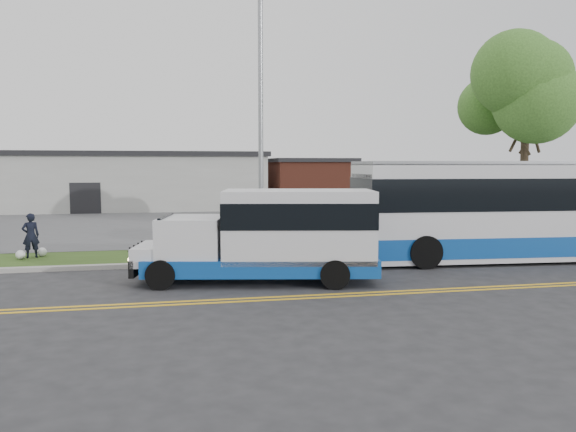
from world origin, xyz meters
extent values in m
plane|color=#28282B|center=(0.00, 0.00, 0.00)|extent=(140.00, 140.00, 0.00)
cube|color=gold|center=(0.00, -3.85, 0.01)|extent=(70.00, 0.12, 0.01)
cube|color=gold|center=(0.00, -4.15, 0.01)|extent=(70.00, 0.12, 0.01)
cube|color=#9E9B93|center=(0.00, 1.10, 0.07)|extent=(80.00, 0.30, 0.15)
cube|color=#2B4316|center=(0.00, 2.90, 0.05)|extent=(80.00, 3.30, 0.10)
cube|color=#4C4C4F|center=(0.00, 17.00, 0.05)|extent=(80.00, 25.00, 0.10)
cube|color=#9E9E99|center=(-6.00, 27.00, 2.00)|extent=(25.00, 10.00, 4.00)
cube|color=black|center=(-6.00, 27.00, 4.17)|extent=(25.40, 10.40, 0.35)
cube|color=black|center=(-6.00, 22.05, 1.10)|extent=(2.00, 0.15, 2.20)
cube|color=brown|center=(10.50, 26.00, 1.80)|extent=(6.00, 7.00, 3.60)
cube|color=black|center=(10.50, 26.00, 3.75)|extent=(6.30, 7.30, 0.30)
cylinder|color=#35251C|center=(14.00, 3.00, 2.48)|extent=(0.32, 0.32, 4.76)
ellipsoid|color=#345B20|center=(14.00, 3.00, 6.22)|extent=(5.20, 5.20, 4.42)
cylinder|color=gray|center=(3.00, 2.80, 4.85)|extent=(0.18, 0.18, 9.50)
cube|color=#0D4294|center=(2.28, -1.85, 0.53)|extent=(6.87, 3.42, 0.48)
cube|color=silver|center=(3.33, -2.06, 1.64)|extent=(4.59, 2.99, 2.03)
cube|color=black|center=(3.33, -2.06, 1.98)|extent=(4.62, 3.03, 0.72)
cube|color=silver|center=(0.29, -1.47, 1.30)|extent=(2.10, 2.37, 1.16)
cube|color=black|center=(-0.42, -1.33, 1.50)|extent=(0.44, 1.82, 0.87)
cube|color=silver|center=(-0.75, -1.27, 0.82)|extent=(1.32, 2.13, 0.53)
cube|color=black|center=(-1.18, -1.19, 0.53)|extent=(0.52, 1.97, 0.48)
sphere|color=#FFD88C|center=(-1.36, -1.89, 0.77)|extent=(0.23, 0.23, 0.19)
sphere|color=#FFD88C|center=(-1.09, -0.47, 0.77)|extent=(0.23, 0.23, 0.19)
cylinder|color=black|center=(-0.57, -2.37, 0.41)|extent=(0.85, 0.42, 0.81)
cylinder|color=black|center=(-0.17, -0.32, 0.41)|extent=(0.85, 0.42, 0.81)
cylinder|color=black|center=(4.08, -3.26, 0.41)|extent=(0.85, 0.42, 0.81)
cylinder|color=black|center=(4.47, -1.21, 0.41)|extent=(0.85, 0.42, 0.81)
cube|color=silver|center=(12.35, 0.12, 1.76)|extent=(12.68, 3.69, 3.30)
cube|color=#0D4294|center=(12.35, 0.12, 0.63)|extent=(12.71, 3.72, 0.68)
cube|color=black|center=(12.35, 0.12, 2.39)|extent=(12.73, 3.74, 1.08)
cube|color=black|center=(6.16, 0.54, 2.16)|extent=(0.29, 2.62, 1.82)
cube|color=black|center=(6.08, 0.55, 0.51)|extent=(0.33, 2.85, 0.57)
cube|color=gray|center=(12.35, 0.12, 3.44)|extent=(12.68, 3.69, 0.14)
cylinder|color=black|center=(7.83, -0.92, 0.55)|extent=(1.11, 0.44, 1.09)
cylinder|color=black|center=(8.01, 1.76, 0.55)|extent=(1.11, 0.44, 1.09)
imported|color=black|center=(-5.16, 3.34, 0.89)|extent=(0.68, 0.57, 1.59)
sphere|color=white|center=(-5.46, 3.09, 0.26)|extent=(0.32, 0.32, 0.32)
sphere|color=white|center=(-4.86, 3.59, 0.26)|extent=(0.32, 0.32, 0.32)
camera|label=1|loc=(-0.20, -17.75, 3.37)|focal=35.00mm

